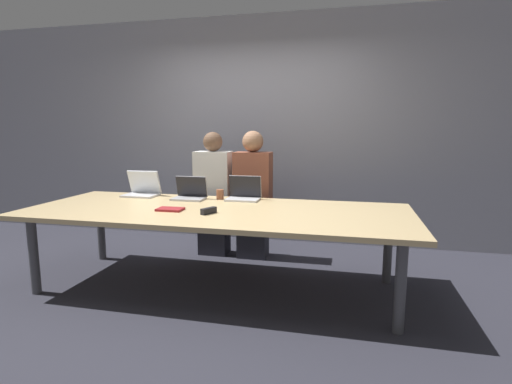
{
  "coord_description": "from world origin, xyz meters",
  "views": [
    {
      "loc": [
        1.13,
        -3.27,
        1.42
      ],
      "look_at": [
        0.34,
        0.1,
        0.87
      ],
      "focal_mm": 28.0,
      "sensor_mm": 36.0,
      "label": 1
    }
  ],
  "objects_px": {
    "person_far_center": "(253,196)",
    "stapler": "(209,211)",
    "cup_far_center": "(220,194)",
    "laptop_far_left": "(142,189)",
    "laptop_far_center": "(244,193)",
    "laptop_far_midleft": "(190,193)",
    "person_far_midleft": "(214,195)"
  },
  "relations": [
    {
      "from": "person_far_center",
      "to": "stapler",
      "type": "height_order",
      "value": "person_far_center"
    },
    {
      "from": "cup_far_center",
      "to": "laptop_far_left",
      "type": "bearing_deg",
      "value": 178.76
    },
    {
      "from": "laptop_far_center",
      "to": "laptop_far_midleft",
      "type": "height_order",
      "value": "laptop_far_center"
    },
    {
      "from": "laptop_far_center",
      "to": "cup_far_center",
      "type": "distance_m",
      "value": 0.24
    },
    {
      "from": "person_far_center",
      "to": "stapler",
      "type": "relative_size",
      "value": 9.09
    },
    {
      "from": "laptop_far_left",
      "to": "stapler",
      "type": "xyz_separation_m",
      "value": [
        0.99,
        -0.7,
        -0.05
      ]
    },
    {
      "from": "laptop_far_center",
      "to": "laptop_far_left",
      "type": "height_order",
      "value": "laptop_far_left"
    },
    {
      "from": "cup_far_center",
      "to": "laptop_far_midleft",
      "type": "bearing_deg",
      "value": -167.26
    },
    {
      "from": "cup_far_center",
      "to": "laptop_far_left",
      "type": "xyz_separation_m",
      "value": [
        -0.87,
        0.02,
        0.03
      ]
    },
    {
      "from": "cup_far_center",
      "to": "stapler",
      "type": "relative_size",
      "value": 0.64
    },
    {
      "from": "person_far_center",
      "to": "stapler",
      "type": "xyz_separation_m",
      "value": [
        -0.1,
        -1.13,
        0.06
      ]
    },
    {
      "from": "laptop_far_center",
      "to": "person_far_midleft",
      "type": "bearing_deg",
      "value": 137.02
    },
    {
      "from": "laptop_far_midleft",
      "to": "laptop_far_left",
      "type": "bearing_deg",
      "value": 171.56
    },
    {
      "from": "person_far_midleft",
      "to": "stapler",
      "type": "height_order",
      "value": "person_far_midleft"
    },
    {
      "from": "laptop_far_left",
      "to": "stapler",
      "type": "distance_m",
      "value": 1.22
    },
    {
      "from": "person_far_midleft",
      "to": "stapler",
      "type": "relative_size",
      "value": 9.01
    },
    {
      "from": "laptop_far_center",
      "to": "person_far_center",
      "type": "xyz_separation_m",
      "value": [
        -0.01,
        0.42,
        -0.11
      ]
    },
    {
      "from": "laptop_far_center",
      "to": "cup_far_center",
      "type": "height_order",
      "value": "laptop_far_center"
    },
    {
      "from": "laptop_far_center",
      "to": "cup_far_center",
      "type": "bearing_deg",
      "value": -173.6
    },
    {
      "from": "laptop_far_left",
      "to": "laptop_far_center",
      "type": "bearing_deg",
      "value": 0.43
    },
    {
      "from": "laptop_far_left",
      "to": "stapler",
      "type": "bearing_deg",
      "value": -35.25
    },
    {
      "from": "person_far_midleft",
      "to": "stapler",
      "type": "bearing_deg",
      "value": -72.69
    },
    {
      "from": "person_far_center",
      "to": "stapler",
      "type": "bearing_deg",
      "value": -95.23
    },
    {
      "from": "laptop_far_center",
      "to": "stapler",
      "type": "distance_m",
      "value": 0.72
    },
    {
      "from": "laptop_far_center",
      "to": "laptop_far_left",
      "type": "bearing_deg",
      "value": -179.57
    },
    {
      "from": "laptop_far_midleft",
      "to": "person_far_midleft",
      "type": "height_order",
      "value": "person_far_midleft"
    },
    {
      "from": "laptop_far_midleft",
      "to": "stapler",
      "type": "xyz_separation_m",
      "value": [
        0.42,
        -0.62,
        -0.04
      ]
    },
    {
      "from": "person_far_center",
      "to": "laptop_far_center",
      "type": "bearing_deg",
      "value": -88.59
    },
    {
      "from": "person_far_center",
      "to": "laptop_far_left",
      "type": "xyz_separation_m",
      "value": [
        -1.1,
        -0.43,
        0.11
      ]
    },
    {
      "from": "person_far_center",
      "to": "laptop_far_midleft",
      "type": "bearing_deg",
      "value": -135.48
    },
    {
      "from": "laptop_far_center",
      "to": "person_far_center",
      "type": "height_order",
      "value": "person_far_center"
    },
    {
      "from": "cup_far_center",
      "to": "stapler",
      "type": "bearing_deg",
      "value": -79.48
    }
  ]
}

